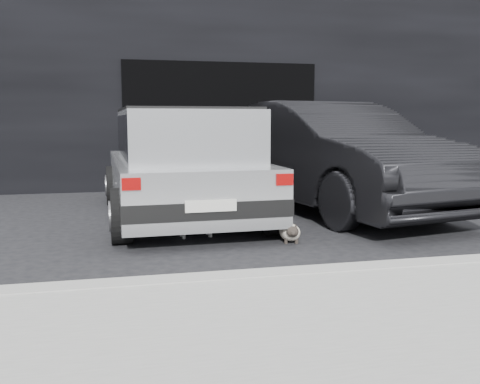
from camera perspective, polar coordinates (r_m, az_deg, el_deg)
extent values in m
plane|color=black|center=(7.16, -3.57, -3.81)|extent=(80.00, 80.00, 0.00)
cube|color=black|center=(13.15, -3.74, 12.35)|extent=(34.00, 4.00, 5.00)
cube|color=black|center=(11.13, -1.97, 7.03)|extent=(4.00, 0.10, 2.60)
cube|color=#979791|center=(5.02, 13.02, -8.29)|extent=(18.00, 0.25, 0.12)
cube|color=#979791|center=(4.04, 20.71, -12.66)|extent=(18.00, 2.20, 0.11)
cube|color=silver|center=(7.89, -6.29, 1.16)|extent=(2.03, 4.32, 0.68)
cube|color=silver|center=(7.62, -6.12, 6.05)|extent=(1.76, 2.89, 0.68)
cube|color=black|center=(7.62, -6.12, 6.05)|extent=(1.77, 2.78, 0.55)
cube|color=black|center=(5.89, -3.29, -1.97)|extent=(1.93, 0.23, 0.20)
cube|color=black|center=(9.93, -8.06, 1.89)|extent=(1.93, 0.23, 0.20)
cube|color=silver|center=(5.79, -3.11, -1.48)|extent=(0.57, 0.03, 0.13)
cube|color=#8C0707|center=(5.66, -11.53, 0.83)|extent=(0.20, 0.04, 0.13)
cube|color=#8C0707|center=(5.99, 4.78, 1.34)|extent=(0.20, 0.04, 0.13)
cube|color=black|center=(7.62, -6.16, 8.73)|extent=(1.75, 2.61, 0.03)
cylinder|color=black|center=(6.32, -12.54, -2.50)|extent=(0.26, 0.66, 0.66)
cylinder|color=slate|center=(6.32, -13.74, -2.54)|extent=(0.03, 0.36, 0.36)
cylinder|color=black|center=(6.65, 3.68, -1.83)|extent=(0.26, 0.66, 0.66)
cylinder|color=slate|center=(6.69, 4.74, -1.78)|extent=(0.03, 0.36, 0.36)
cylinder|color=black|center=(9.30, -13.32, 0.70)|extent=(0.26, 0.66, 0.66)
cylinder|color=slate|center=(9.29, -14.13, 0.67)|extent=(0.03, 0.36, 0.36)
cylinder|color=black|center=(9.53, -2.06, 1.06)|extent=(0.26, 0.66, 0.66)
cylinder|color=slate|center=(9.56, -1.30, 1.09)|extent=(0.03, 0.36, 0.36)
imported|color=black|center=(8.62, 9.56, 3.82)|extent=(2.76, 5.47, 1.72)
ellipsoid|color=beige|center=(6.39, 5.32, -4.26)|extent=(0.34, 0.53, 0.19)
ellipsoid|color=beige|center=(6.26, 5.47, -4.30)|extent=(0.25, 0.25, 0.18)
ellipsoid|color=black|center=(6.13, 5.63, -4.24)|extent=(0.16, 0.15, 0.13)
sphere|color=black|center=(6.08, 5.70, -4.41)|extent=(0.06, 0.06, 0.06)
cone|color=black|center=(6.14, 5.95, -3.67)|extent=(0.06, 0.07, 0.07)
cone|color=black|center=(6.13, 5.29, -3.68)|extent=(0.06, 0.07, 0.07)
cylinder|color=black|center=(6.27, 6.05, -5.21)|extent=(0.04, 0.04, 0.06)
cylinder|color=black|center=(6.25, 4.92, -5.23)|extent=(0.04, 0.04, 0.06)
cylinder|color=black|center=(6.55, 5.69, -4.64)|extent=(0.04, 0.04, 0.06)
cylinder|color=black|center=(6.54, 4.61, -4.66)|extent=(0.04, 0.04, 0.06)
cylinder|color=black|center=(6.66, 5.02, -4.05)|extent=(0.08, 0.27, 0.08)
ellipsoid|color=silver|center=(6.59, -4.72, -3.26)|extent=(0.57, 0.31, 0.24)
ellipsoid|color=silver|center=(6.61, -3.54, -2.98)|extent=(0.25, 0.25, 0.20)
ellipsoid|color=white|center=(6.63, -2.32, -2.22)|extent=(0.15, 0.16, 0.14)
sphere|color=white|center=(6.65, -1.79, -2.26)|extent=(0.06, 0.06, 0.06)
cone|color=white|center=(6.66, -2.54, -1.61)|extent=(0.07, 0.05, 0.07)
cone|color=white|center=(6.58, -2.38, -1.72)|extent=(0.07, 0.05, 0.07)
cylinder|color=white|center=(6.71, -3.45, -3.98)|extent=(0.05, 0.05, 0.14)
cylinder|color=white|center=(6.58, -3.18, -4.22)|extent=(0.05, 0.05, 0.14)
cylinder|color=white|center=(6.65, -6.23, -4.13)|extent=(0.05, 0.05, 0.14)
cylinder|color=white|center=(6.51, -6.01, -4.37)|extent=(0.05, 0.05, 0.14)
cylinder|color=white|center=(6.55, -7.33, -3.84)|extent=(0.30, 0.16, 0.09)
ellipsoid|color=gray|center=(6.54, -5.55, -3.13)|extent=(0.21, 0.16, 0.10)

